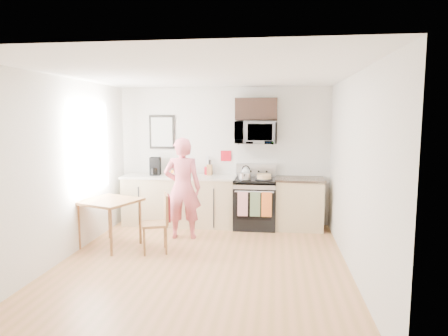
# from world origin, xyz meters

# --- Properties ---
(floor) EXTENTS (4.60, 4.60, 0.00)m
(floor) POSITION_xyz_m (0.00, 0.00, 0.00)
(floor) COLOR #AA7741
(floor) RESTS_ON ground
(back_wall) EXTENTS (4.00, 0.04, 2.60)m
(back_wall) POSITION_xyz_m (0.00, 2.30, 1.30)
(back_wall) COLOR silver
(back_wall) RESTS_ON floor
(front_wall) EXTENTS (4.00, 0.04, 2.60)m
(front_wall) POSITION_xyz_m (0.00, -2.30, 1.30)
(front_wall) COLOR silver
(front_wall) RESTS_ON floor
(left_wall) EXTENTS (0.04, 4.60, 2.60)m
(left_wall) POSITION_xyz_m (-2.00, 0.00, 1.30)
(left_wall) COLOR silver
(left_wall) RESTS_ON floor
(right_wall) EXTENTS (0.04, 4.60, 2.60)m
(right_wall) POSITION_xyz_m (2.00, 0.00, 1.30)
(right_wall) COLOR silver
(right_wall) RESTS_ON floor
(ceiling) EXTENTS (4.00, 4.60, 0.04)m
(ceiling) POSITION_xyz_m (0.00, 0.00, 2.60)
(ceiling) COLOR white
(ceiling) RESTS_ON back_wall
(window) EXTENTS (0.06, 1.40, 1.50)m
(window) POSITION_xyz_m (-1.96, 0.80, 1.55)
(window) COLOR white
(window) RESTS_ON left_wall
(cabinet_left) EXTENTS (2.10, 0.60, 0.90)m
(cabinet_left) POSITION_xyz_m (-0.80, 2.00, 0.45)
(cabinet_left) COLOR tan
(cabinet_left) RESTS_ON floor
(countertop_left) EXTENTS (2.14, 0.64, 0.04)m
(countertop_left) POSITION_xyz_m (-0.80, 2.00, 0.92)
(countertop_left) COLOR beige
(countertop_left) RESTS_ON cabinet_left
(cabinet_right) EXTENTS (0.84, 0.60, 0.90)m
(cabinet_right) POSITION_xyz_m (1.43, 2.00, 0.45)
(cabinet_right) COLOR tan
(cabinet_right) RESTS_ON floor
(countertop_right) EXTENTS (0.88, 0.64, 0.04)m
(countertop_right) POSITION_xyz_m (1.43, 2.00, 0.92)
(countertop_right) COLOR black
(countertop_right) RESTS_ON cabinet_right
(range) EXTENTS (0.76, 0.70, 1.16)m
(range) POSITION_xyz_m (0.63, 1.98, 0.44)
(range) COLOR black
(range) RESTS_ON floor
(microwave) EXTENTS (0.76, 0.51, 0.42)m
(microwave) POSITION_xyz_m (0.63, 2.08, 1.76)
(microwave) COLOR #B9B9BE
(microwave) RESTS_ON back_wall
(upper_cabinet) EXTENTS (0.76, 0.35, 0.40)m
(upper_cabinet) POSITION_xyz_m (0.63, 2.12, 2.18)
(upper_cabinet) COLOR black
(upper_cabinet) RESTS_ON back_wall
(wall_art) EXTENTS (0.50, 0.04, 0.65)m
(wall_art) POSITION_xyz_m (-1.20, 2.28, 1.75)
(wall_art) COLOR black
(wall_art) RESTS_ON back_wall
(wall_trivet) EXTENTS (0.20, 0.02, 0.20)m
(wall_trivet) POSITION_xyz_m (0.05, 2.28, 1.30)
(wall_trivet) COLOR #A70E1B
(wall_trivet) RESTS_ON back_wall
(person) EXTENTS (0.67, 0.49, 1.71)m
(person) POSITION_xyz_m (-0.55, 1.19, 0.85)
(person) COLOR #B53148
(person) RESTS_ON floor
(dining_table) EXTENTS (0.89, 0.89, 0.75)m
(dining_table) POSITION_xyz_m (-1.58, 0.58, 0.66)
(dining_table) COLOR brown
(dining_table) RESTS_ON floor
(chair) EXTENTS (0.51, 0.48, 0.89)m
(chair) POSITION_xyz_m (-0.68, 0.46, 0.57)
(chair) COLOR brown
(chair) RESTS_ON floor
(knife_block) EXTENTS (0.09, 0.13, 0.20)m
(knife_block) POSITION_xyz_m (-0.25, 2.15, 1.04)
(knife_block) COLOR brown
(knife_block) RESTS_ON countertop_left
(utensil_crock) EXTENTS (0.12, 0.12, 0.36)m
(utensil_crock) POSITION_xyz_m (-0.30, 2.22, 1.08)
(utensil_crock) COLOR #A70E1B
(utensil_crock) RESTS_ON countertop_left
(fruit_bowl) EXTENTS (0.25, 0.25, 0.11)m
(fruit_bowl) POSITION_xyz_m (-0.92, 2.04, 0.98)
(fruit_bowl) COLOR silver
(fruit_bowl) RESTS_ON countertop_left
(milk_carton) EXTENTS (0.12, 0.12, 0.25)m
(milk_carton) POSITION_xyz_m (-0.82, 1.96, 1.07)
(milk_carton) COLOR tan
(milk_carton) RESTS_ON countertop_left
(coffee_maker) EXTENTS (0.22, 0.30, 0.34)m
(coffee_maker) POSITION_xyz_m (-1.28, 2.04, 1.10)
(coffee_maker) COLOR black
(coffee_maker) RESTS_ON countertop_left
(bread_bag) EXTENTS (0.31, 0.15, 0.11)m
(bread_bag) POSITION_xyz_m (-0.72, 1.89, 1.00)
(bread_bag) COLOR #E0AD75
(bread_bag) RESTS_ON countertop_left
(cake) EXTENTS (0.31, 0.31, 0.10)m
(cake) POSITION_xyz_m (0.79, 1.82, 0.97)
(cake) COLOR black
(cake) RESTS_ON range
(kettle) EXTENTS (0.17, 0.17, 0.21)m
(kettle) POSITION_xyz_m (0.44, 2.19, 1.01)
(kettle) COLOR silver
(kettle) RESTS_ON range
(pot) EXTENTS (0.22, 0.38, 0.11)m
(pot) POSITION_xyz_m (0.45, 1.82, 0.98)
(pot) COLOR #B9B9BE
(pot) RESTS_ON range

